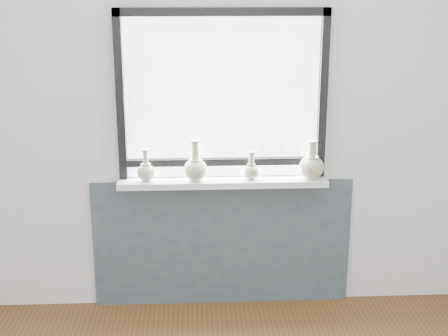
{
  "coord_description": "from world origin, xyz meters",
  "views": [
    {
      "loc": [
        -0.18,
        -2.04,
        2.09
      ],
      "look_at": [
        0.0,
        1.55,
        1.02
      ],
      "focal_mm": 50.0,
      "sensor_mm": 36.0,
      "label": 1
    }
  ],
  "objects_px": {
    "windowsill": "(223,182)",
    "vase_d": "(311,166)",
    "vase_a": "(146,171)",
    "vase_b": "(195,168)",
    "vase_c": "(251,170)"
  },
  "relations": [
    {
      "from": "vase_d",
      "to": "vase_b",
      "type": "bearing_deg",
      "value": -179.57
    },
    {
      "from": "windowsill",
      "to": "vase_b",
      "type": "height_order",
      "value": "vase_b"
    },
    {
      "from": "windowsill",
      "to": "vase_d",
      "type": "bearing_deg",
      "value": -1.31
    },
    {
      "from": "windowsill",
      "to": "vase_d",
      "type": "distance_m",
      "value": 0.57
    },
    {
      "from": "vase_a",
      "to": "vase_b",
      "type": "xyz_separation_m",
      "value": [
        0.31,
        -0.01,
        0.02
      ]
    },
    {
      "from": "vase_a",
      "to": "vase_c",
      "type": "bearing_deg",
      "value": -0.11
    },
    {
      "from": "vase_a",
      "to": "vase_d",
      "type": "relative_size",
      "value": 0.83
    },
    {
      "from": "windowsill",
      "to": "vase_a",
      "type": "relative_size",
      "value": 6.48
    },
    {
      "from": "windowsill",
      "to": "vase_c",
      "type": "distance_m",
      "value": 0.2
    },
    {
      "from": "vase_b",
      "to": "vase_c",
      "type": "xyz_separation_m",
      "value": [
        0.35,
        0.01,
        -0.02
      ]
    },
    {
      "from": "vase_b",
      "to": "vase_d",
      "type": "height_order",
      "value": "vase_b"
    },
    {
      "from": "vase_b",
      "to": "vase_d",
      "type": "distance_m",
      "value": 0.73
    },
    {
      "from": "vase_b",
      "to": "vase_c",
      "type": "distance_m",
      "value": 0.35
    },
    {
      "from": "vase_a",
      "to": "vase_b",
      "type": "bearing_deg",
      "value": -1.49
    },
    {
      "from": "windowsill",
      "to": "vase_a",
      "type": "bearing_deg",
      "value": -178.77
    }
  ]
}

